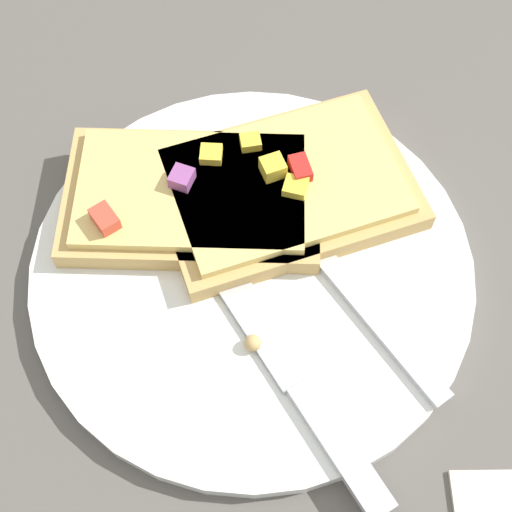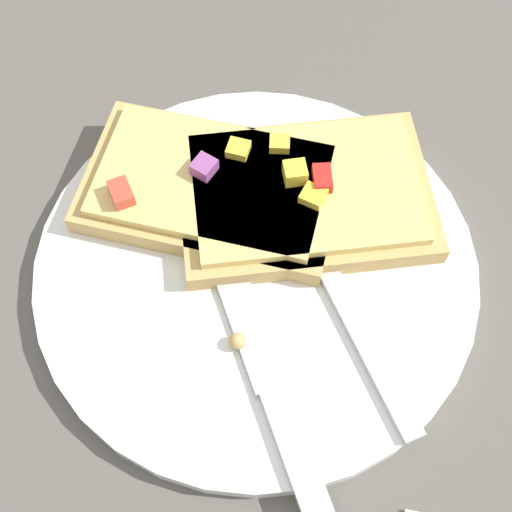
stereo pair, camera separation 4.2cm
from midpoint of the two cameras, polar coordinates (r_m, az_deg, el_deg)
name	(u,v)px [view 2 (the right image)]	position (r m, az deg, el deg)	size (l,w,h in m)	color
ground_plane	(256,273)	(0.44, 2.72, -1.59)	(4.00, 4.00, 0.00)	#56514C
plate	(256,268)	(0.44, 2.76, -1.24)	(0.27, 0.27, 0.01)	white
fork	(324,264)	(0.43, 8.22, -0.87)	(0.18, 0.13, 0.01)	#B7B7BC
knife	(268,377)	(0.40, 4.00, -9.95)	(0.19, 0.12, 0.01)	#B7B7BC
pizza_slice_main	(212,186)	(0.45, -0.85, 5.34)	(0.10, 0.16, 0.03)	tan
pizza_slice_corner	(305,195)	(0.45, 6.65, 4.66)	(0.15, 0.18, 0.03)	tan
crumb_scatter	(216,257)	(0.43, -0.45, -0.36)	(0.12, 0.06, 0.01)	gold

